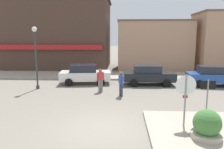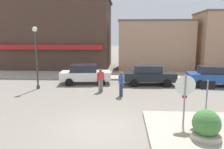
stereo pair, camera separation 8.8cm
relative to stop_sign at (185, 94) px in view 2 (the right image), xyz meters
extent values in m
plane|color=gray|center=(-3.41, -0.05, -1.52)|extent=(160.00, 160.00, 0.00)
cube|color=#A89E8C|center=(-3.41, 12.03, -1.44)|extent=(80.00, 4.00, 0.15)
cylinder|color=gray|center=(0.00, -0.01, -0.37)|extent=(0.07, 0.07, 2.30)
cylinder|color=red|center=(0.00, 0.01, 0.35)|extent=(0.76, 0.02, 0.76)
cylinder|color=white|center=(0.00, 0.00, 0.35)|extent=(0.82, 0.01, 0.82)
cube|color=red|center=(0.00, 0.01, -0.13)|extent=(0.20, 0.01, 0.11)
cylinder|color=gray|center=(0.89, 0.03, -0.47)|extent=(0.06, 0.06, 2.10)
cube|color=black|center=(0.89, 0.04, 0.36)|extent=(0.60, 0.02, 0.34)
cube|color=white|center=(0.89, 0.04, 0.36)|extent=(0.54, 0.01, 0.29)
cube|color=black|center=(0.89, 0.05, 0.36)|extent=(0.34, 0.01, 0.08)
cylinder|color=#ADA38E|center=(0.52, -1.10, -1.34)|extent=(1.10, 1.10, 0.35)
sphere|color=#427A38|center=(0.52, -1.10, -0.79)|extent=(1.00, 1.00, 1.00)
cylinder|color=#333833|center=(-8.81, 6.64, 0.58)|extent=(0.12, 0.12, 4.20)
cylinder|color=#333833|center=(-8.81, 6.64, -1.40)|extent=(0.24, 0.24, 0.24)
sphere|color=white|center=(-8.81, 6.64, 2.79)|extent=(0.36, 0.36, 0.36)
cone|color=#333833|center=(-8.81, 6.64, 2.94)|extent=(0.32, 0.32, 0.18)
cube|color=white|center=(-5.61, 8.59, -0.85)|extent=(4.17, 2.16, 0.66)
cube|color=#1E232D|center=(-5.76, 8.58, -0.24)|extent=(2.23, 1.63, 0.56)
cylinder|color=black|center=(-4.48, 9.59, -1.22)|extent=(0.62, 0.25, 0.60)
cylinder|color=black|center=(-4.28, 7.90, -1.22)|extent=(0.62, 0.25, 0.60)
cylinder|color=black|center=(-6.94, 9.29, -1.22)|extent=(0.62, 0.25, 0.60)
cylinder|color=black|center=(-6.74, 7.60, -1.22)|extent=(0.62, 0.25, 0.60)
cube|color=black|center=(-0.47, 8.45, -0.85)|extent=(4.03, 1.78, 0.66)
cube|color=#1E232D|center=(-0.62, 8.44, -0.24)|extent=(2.11, 1.44, 0.56)
cylinder|color=black|center=(0.75, 9.32, -1.22)|extent=(0.60, 0.19, 0.60)
cylinder|color=black|center=(0.79, 7.62, -1.22)|extent=(0.60, 0.19, 0.60)
cylinder|color=black|center=(-1.73, 9.27, -1.22)|extent=(0.60, 0.19, 0.60)
cylinder|color=black|center=(-1.69, 7.57, -1.22)|extent=(0.60, 0.19, 0.60)
cube|color=#234C9E|center=(4.51, 8.30, -0.85)|extent=(4.13, 2.03, 0.66)
cube|color=#1E232D|center=(4.36, 8.31, -0.24)|extent=(2.19, 1.56, 0.56)
cylinder|color=black|center=(3.35, 9.25, -1.22)|extent=(0.61, 0.23, 0.60)
cylinder|color=black|center=(3.20, 7.56, -1.22)|extent=(0.61, 0.23, 0.60)
cylinder|color=gray|center=(-4.02, 6.08, -1.09)|extent=(0.16, 0.16, 0.85)
cylinder|color=gray|center=(-4.17, 5.98, -1.09)|extent=(0.16, 0.16, 0.85)
cube|color=#D13838|center=(-4.10, 6.03, -0.40)|extent=(0.42, 0.38, 0.54)
sphere|color=brown|center=(-4.10, 6.03, -0.02)|extent=(0.22, 0.22, 0.22)
cylinder|color=#D13838|center=(-3.91, 6.16, -0.45)|extent=(0.12, 0.12, 0.52)
cylinder|color=#D13838|center=(-4.29, 5.90, -0.45)|extent=(0.12, 0.12, 0.52)
cylinder|color=#2D334C|center=(-2.62, 4.85, -1.09)|extent=(0.16, 0.16, 0.85)
cylinder|color=#2D334C|center=(-2.70, 5.01, -1.09)|extent=(0.16, 0.16, 0.85)
cube|color=#3351A8|center=(-2.66, 4.93, -0.40)|extent=(0.35, 0.42, 0.54)
sphere|color=brown|center=(-2.66, 4.93, -0.02)|extent=(0.22, 0.22, 0.22)
cylinder|color=#3351A8|center=(-2.57, 4.72, -0.45)|extent=(0.12, 0.12, 0.52)
cylinder|color=#3351A8|center=(-2.75, 5.14, -0.45)|extent=(0.12, 0.12, 0.52)
cube|color=#473328|center=(-10.35, 18.26, 2.49)|extent=(11.92, 8.46, 8.02)
cube|color=#B21E1E|center=(-10.35, 13.88, 1.18)|extent=(11.32, 0.40, 0.50)
cube|color=#2E211A|center=(-10.35, 18.26, 6.62)|extent=(12.28, 8.72, 0.24)
cube|color=tan|center=(0.96, 17.32, 1.17)|extent=(8.12, 5.37, 5.37)
cube|color=brown|center=(0.96, 17.32, 3.95)|extent=(8.28, 5.48, 0.20)
camera|label=1|loc=(-2.53, -8.72, 2.29)|focal=35.00mm
camera|label=2|loc=(-2.45, -8.71, 2.29)|focal=35.00mm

